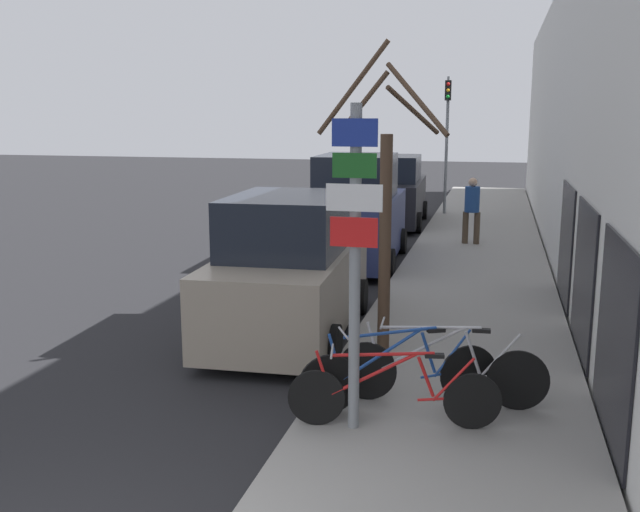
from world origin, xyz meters
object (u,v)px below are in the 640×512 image
at_px(parked_car_2, 392,193).
at_px(traffic_light, 447,127).
at_px(signpost, 355,256).
at_px(bicycle_1, 400,374).
at_px(parked_car_0, 289,272).
at_px(bicycle_2, 441,371).
at_px(bicycle_0, 394,394).
at_px(street_tree, 385,215).
at_px(parked_car_1, 357,215).
at_px(pedestrian_near, 472,206).

height_order(parked_car_2, traffic_light, traffic_light).
xyz_separation_m(signpost, bicycle_1, (0.41, 0.63, -1.45)).
height_order(parked_car_0, parked_car_2, parked_car_0).
height_order(bicycle_1, parked_car_2, parked_car_2).
xyz_separation_m(signpost, bicycle_2, (0.85, 0.84, -1.45)).
relative_size(signpost, bicycle_0, 1.52).
xyz_separation_m(parked_car_2, street_tree, (1.76, -12.71, 1.08)).
distance_m(parked_car_0, parked_car_1, 5.69).
bearing_deg(bicycle_1, traffic_light, -22.73).
bearing_deg(parked_car_0, parked_car_1, 87.63).
bearing_deg(parked_car_0, bicycle_1, -55.79).
bearing_deg(pedestrian_near, bicycle_2, -84.94).
xyz_separation_m(signpost, pedestrian_near, (0.75, 11.57, -0.87)).
distance_m(parked_car_1, street_tree, 6.86).
xyz_separation_m(signpost, parked_car_1, (-1.76, 9.12, -0.86)).
xyz_separation_m(bicycle_2, street_tree, (-0.93, 1.69, 1.52)).
bearing_deg(signpost, parked_car_0, 116.48).
xyz_separation_m(bicycle_0, parked_car_2, (-2.26, 15.12, 0.48)).
height_order(pedestrian_near, traffic_light, traffic_light).
relative_size(bicycle_0, bicycle_1, 1.05).
relative_size(parked_car_2, street_tree, 1.11).
xyz_separation_m(bicycle_0, traffic_light, (-0.76, 17.11, 2.52)).
bearing_deg(signpost, bicycle_0, 15.58).
distance_m(signpost, bicycle_1, 1.64).
height_order(bicycle_0, bicycle_1, bicycle_1).
relative_size(parked_car_1, parked_car_2, 0.98).
distance_m(signpost, traffic_light, 17.26).
xyz_separation_m(bicycle_1, parked_car_0, (-2.12, 2.80, 0.45)).
relative_size(parked_car_0, street_tree, 1.08).
xyz_separation_m(bicycle_0, pedestrian_near, (0.34, 11.45, 0.61)).
distance_m(bicycle_2, traffic_light, 16.61).
distance_m(bicycle_2, pedestrian_near, 10.74).
relative_size(signpost, traffic_light, 0.75).
distance_m(signpost, parked_car_0, 3.96).
relative_size(pedestrian_near, street_tree, 0.40).
bearing_deg(parked_car_0, traffic_light, 81.51).
bearing_deg(pedestrian_near, signpost, -89.17).
bearing_deg(parked_car_2, signpost, -85.44).
height_order(bicycle_2, traffic_light, traffic_light).
xyz_separation_m(bicycle_2, pedestrian_near, (-0.10, 10.73, 0.58)).
bearing_deg(street_tree, bicycle_1, -75.44).
bearing_deg(parked_car_2, bicycle_1, -83.58).
bearing_deg(signpost, parked_car_1, 100.91).
bearing_deg(parked_car_2, parked_car_1, -91.53).
distance_m(bicycle_1, street_tree, 2.49).
bearing_deg(traffic_light, bicycle_1, -87.39).
bearing_deg(bicycle_2, parked_car_2, 6.76).
bearing_deg(bicycle_0, bicycle_1, -9.73).
height_order(bicycle_1, street_tree, street_tree).
distance_m(bicycle_0, bicycle_1, 0.52).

